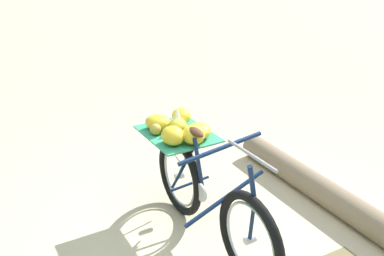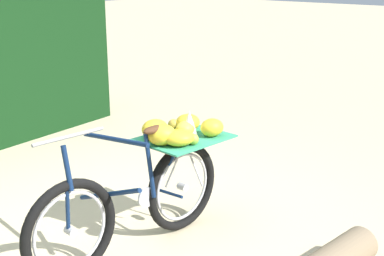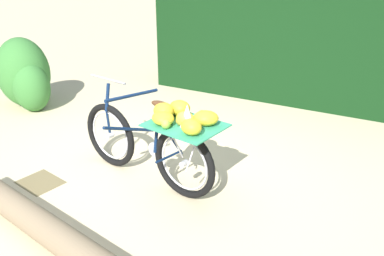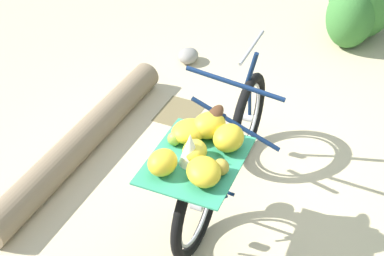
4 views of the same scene
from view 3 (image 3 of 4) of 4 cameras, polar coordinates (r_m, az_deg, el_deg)
ground_plane at (r=4.70m, az=-5.31°, el=-5.51°), size 60.00×60.00×0.00m
foliage_hedge at (r=6.79m, az=13.44°, el=11.66°), size 4.46×1.76×1.86m
bicycle at (r=4.15m, az=-4.90°, el=-1.34°), size 1.78×0.71×1.03m
fallen_log at (r=3.81m, az=-19.81°, el=-12.56°), size 2.25×0.26×0.25m
shrub_cluster at (r=6.83m, az=-22.00°, el=6.56°), size 1.11×0.76×1.05m
leaf_litter_patch at (r=4.70m, az=-20.09°, el=-6.99°), size 0.44×0.36×0.01m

